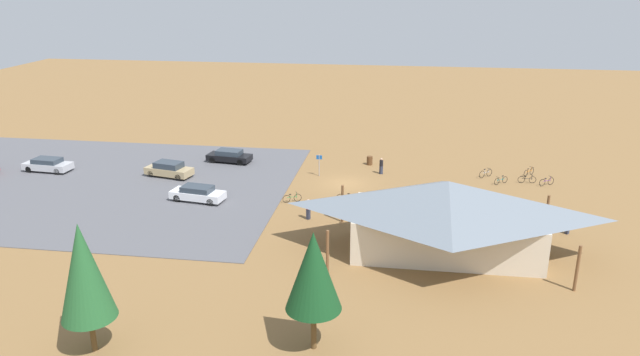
# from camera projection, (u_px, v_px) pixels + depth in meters

# --- Properties ---
(ground) EXTENTS (160.00, 160.00, 0.00)m
(ground) POSITION_uv_depth(u_px,v_px,m) (345.00, 184.00, 55.83)
(ground) COLOR olive
(ground) RESTS_ON ground
(parking_lot_asphalt) EXTENTS (41.16, 28.14, 0.05)m
(parking_lot_asphalt) POSITION_uv_depth(u_px,v_px,m) (73.00, 182.00, 56.21)
(parking_lot_asphalt) COLOR #56565B
(parking_lot_asphalt) RESTS_ON ground
(bike_pavilion) EXTENTS (15.97, 9.28, 5.31)m
(bike_pavilion) POSITION_uv_depth(u_px,v_px,m) (447.00, 212.00, 41.00)
(bike_pavilion) COLOR beige
(bike_pavilion) RESTS_ON ground
(trash_bin) EXTENTS (0.60, 0.60, 0.90)m
(trash_bin) POSITION_uv_depth(u_px,v_px,m) (370.00, 161.00, 61.37)
(trash_bin) COLOR brown
(trash_bin) RESTS_ON ground
(lot_sign) EXTENTS (0.56, 0.08, 2.20)m
(lot_sign) POSITION_uv_depth(u_px,v_px,m) (319.00, 162.00, 57.59)
(lot_sign) COLOR #99999E
(lot_sign) RESTS_ON ground
(pine_mideast) EXTENTS (2.80, 2.80, 7.19)m
(pine_mideast) POSITION_uv_depth(u_px,v_px,m) (84.00, 272.00, 29.45)
(pine_mideast) COLOR brown
(pine_mideast) RESTS_ON ground
(pine_midwest) EXTENTS (2.92, 2.92, 6.64)m
(pine_midwest) POSITION_uv_depth(u_px,v_px,m) (313.00, 271.00, 29.67)
(pine_midwest) COLOR brown
(pine_midwest) RESTS_ON ground
(bicycle_orange_yard_center) EXTENTS (1.20, 1.38, 0.81)m
(bicycle_orange_yard_center) POSITION_uv_depth(u_px,v_px,m) (529.00, 172.00, 58.01)
(bicycle_orange_yard_center) COLOR black
(bicycle_orange_yard_center) RESTS_ON ground
(bicycle_purple_near_porch) EXTENTS (1.50, 0.94, 0.84)m
(bicycle_purple_near_porch) POSITION_uv_depth(u_px,v_px,m) (547.00, 182.00, 55.25)
(bicycle_purple_near_porch) COLOR black
(bicycle_purple_near_porch) RESTS_ON ground
(bicycle_yellow_mid_cluster) EXTENTS (1.74, 0.48, 0.82)m
(bicycle_yellow_mid_cluster) POSITION_uv_depth(u_px,v_px,m) (346.00, 198.00, 51.28)
(bicycle_yellow_mid_cluster) COLOR black
(bicycle_yellow_mid_cluster) RESTS_ON ground
(bicycle_teal_back_row) EXTENTS (1.37, 1.11, 0.78)m
(bicycle_teal_back_row) POSITION_uv_depth(u_px,v_px,m) (501.00, 180.00, 55.67)
(bicycle_teal_back_row) COLOR black
(bicycle_teal_back_row) RESTS_ON ground
(bicycle_silver_yard_front) EXTENTS (1.35, 1.18, 0.86)m
(bicycle_silver_yard_front) POSITION_uv_depth(u_px,v_px,m) (486.00, 173.00, 57.56)
(bicycle_silver_yard_front) COLOR black
(bicycle_silver_yard_front) RESTS_ON ground
(bicycle_black_lone_west) EXTENTS (1.72, 0.48, 0.84)m
(bicycle_black_lone_west) POSITION_uv_depth(u_px,v_px,m) (527.00, 179.00, 55.92)
(bicycle_black_lone_west) COLOR black
(bicycle_black_lone_west) RESTS_ON ground
(bicycle_green_yard_left) EXTENTS (1.54, 0.79, 0.85)m
(bicycle_green_yard_left) POSITION_uv_depth(u_px,v_px,m) (292.00, 198.00, 51.17)
(bicycle_green_yard_left) COLOR black
(bicycle_green_yard_left) RESTS_ON ground
(car_black_by_curb) EXTENTS (4.78, 2.41, 1.30)m
(car_black_by_curb) POSITION_uv_depth(u_px,v_px,m) (229.00, 156.00, 62.05)
(car_black_by_curb) COLOR black
(car_black_by_curb) RESTS_ON parking_lot_asphalt
(car_tan_second_row) EXTENTS (4.88, 2.77, 1.46)m
(car_tan_second_row) POSITION_uv_depth(u_px,v_px,m) (169.00, 169.00, 57.53)
(car_tan_second_row) COLOR tan
(car_tan_second_row) RESTS_ON parking_lot_asphalt
(car_silver_mid_lot) EXTENTS (4.81, 2.20, 1.33)m
(car_silver_mid_lot) POSITION_uv_depth(u_px,v_px,m) (48.00, 165.00, 59.13)
(car_silver_mid_lot) COLOR #BCBCC1
(car_silver_mid_lot) RESTS_ON parking_lot_asphalt
(car_white_inner_stall) EXTENTS (4.90, 2.43, 1.34)m
(car_white_inner_stall) POSITION_uv_depth(u_px,v_px,m) (198.00, 193.00, 51.25)
(car_white_inner_stall) COLOR white
(car_white_inner_stall) RESTS_ON parking_lot_asphalt
(visitor_by_pavilion) EXTENTS (0.37, 0.40, 1.63)m
(visitor_by_pavilion) POSITION_uv_depth(u_px,v_px,m) (381.00, 166.00, 58.39)
(visitor_by_pavilion) COLOR #2D3347
(visitor_by_pavilion) RESTS_ON ground
(visitor_near_lot) EXTENTS (0.36, 0.38, 1.71)m
(visitor_near_lot) POSITION_uv_depth(u_px,v_px,m) (308.00, 209.00, 47.39)
(visitor_near_lot) COLOR #2D3347
(visitor_near_lot) RESTS_ON ground
(visitor_crossing_yard) EXTENTS (0.39, 0.40, 1.68)m
(visitor_crossing_yard) POSITION_uv_depth(u_px,v_px,m) (568.00, 223.00, 44.68)
(visitor_crossing_yard) COLOR #2D3347
(visitor_crossing_yard) RESTS_ON ground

